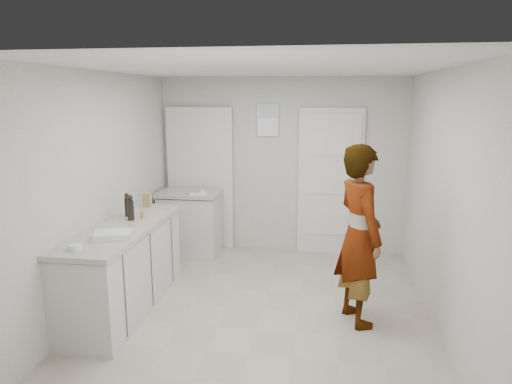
% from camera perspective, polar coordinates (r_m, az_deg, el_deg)
% --- Properties ---
extents(ground, '(4.00, 4.00, 0.00)m').
position_cam_1_polar(ground, '(5.05, 0.80, -14.40)').
color(ground, '#A59C8A').
rests_on(ground, ground).
extents(room_shell, '(4.00, 4.00, 4.00)m').
position_cam_1_polar(room_shell, '(6.60, 1.63, 1.33)').
color(room_shell, '#A9A69F').
rests_on(room_shell, ground).
extents(main_counter, '(0.64, 1.96, 0.93)m').
position_cam_1_polar(main_counter, '(5.09, -16.14, -9.44)').
color(main_counter, silver).
rests_on(main_counter, ground).
extents(side_counter, '(0.84, 0.61, 0.93)m').
position_cam_1_polar(side_counter, '(6.57, -8.22, -4.18)').
color(side_counter, silver).
rests_on(side_counter, ground).
extents(person, '(0.66, 0.77, 1.80)m').
position_cam_1_polar(person, '(4.60, 12.78, -5.32)').
color(person, silver).
rests_on(person, ground).
extents(cake_mix_box, '(0.11, 0.06, 0.17)m').
position_cam_1_polar(cake_mix_box, '(5.63, -13.45, -1.02)').
color(cake_mix_box, '#916B48').
rests_on(cake_mix_box, main_counter).
extents(spice_jar, '(0.05, 0.05, 0.08)m').
position_cam_1_polar(spice_jar, '(5.15, -13.92, -2.75)').
color(spice_jar, tan).
rests_on(spice_jar, main_counter).
extents(oil_cruet_a, '(0.07, 0.07, 0.28)m').
position_cam_1_polar(oil_cruet_a, '(5.08, -15.40, -1.96)').
color(oil_cruet_a, black).
rests_on(oil_cruet_a, main_counter).
extents(oil_cruet_b, '(0.06, 0.06, 0.27)m').
position_cam_1_polar(oil_cruet_b, '(5.25, -15.80, -1.60)').
color(oil_cruet_b, black).
rests_on(oil_cruet_b, main_counter).
extents(baking_dish, '(0.41, 0.35, 0.06)m').
position_cam_1_polar(baking_dish, '(4.52, -17.38, -5.16)').
color(baking_dish, silver).
rests_on(baking_dish, main_counter).
extents(egg_bowl, '(0.12, 0.12, 0.05)m').
position_cam_1_polar(egg_bowl, '(4.30, -21.64, -6.44)').
color(egg_bowl, silver).
rests_on(egg_bowl, main_counter).
extents(papers, '(0.32, 0.35, 0.01)m').
position_cam_1_polar(papers, '(6.35, -7.43, -0.06)').
color(papers, white).
rests_on(papers, side_counter).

